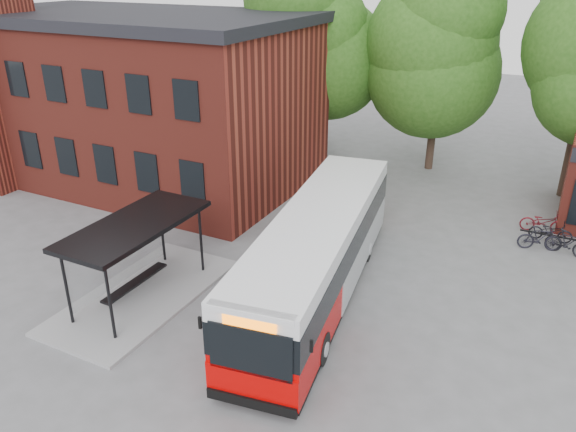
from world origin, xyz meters
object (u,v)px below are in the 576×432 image
at_px(bus_shelter, 139,261).
at_px(bicycle_1, 540,238).
at_px(city_bus, 318,255).
at_px(bicycle_3, 568,243).
at_px(bicycle_0, 543,222).
at_px(bicycle_2, 551,231).

xyz_separation_m(bus_shelter, bicycle_1, (12.00, 10.13, -0.93)).
xyz_separation_m(city_bus, bicycle_3, (7.68, 7.23, -1.04)).
bearing_deg(bicycle_3, bicycle_1, 106.03).
distance_m(bicycle_0, bicycle_2, 0.83).
height_order(city_bus, bicycle_2, city_bus).
height_order(bicycle_0, bicycle_2, bicycle_0).
distance_m(city_bus, bicycle_3, 10.60).
bearing_deg(bicycle_0, city_bus, 134.48).
distance_m(bus_shelter, bicycle_3, 16.56).
relative_size(bus_shelter, bicycle_3, 4.02).
xyz_separation_m(bicycle_0, bicycle_3, (1.06, -1.79, 0.03)).
bearing_deg(city_bus, bus_shelter, -159.69).
bearing_deg(bicycle_3, bicycle_2, 47.68).
height_order(bus_shelter, bicycle_1, bus_shelter).
xyz_separation_m(bicycle_0, bicycle_2, (0.37, -0.75, -0.04)).
relative_size(bus_shelter, bicycle_1, 4.05).
bearing_deg(bicycle_0, bus_shelter, 125.71).
relative_size(bicycle_0, bicycle_2, 1.09).
distance_m(bicycle_2, bicycle_3, 1.25).
relative_size(bus_shelter, bicycle_0, 3.75).
bearing_deg(bicycle_2, bicycle_0, 22.61).
xyz_separation_m(city_bus, bicycle_2, (6.99, 8.27, -1.12)).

